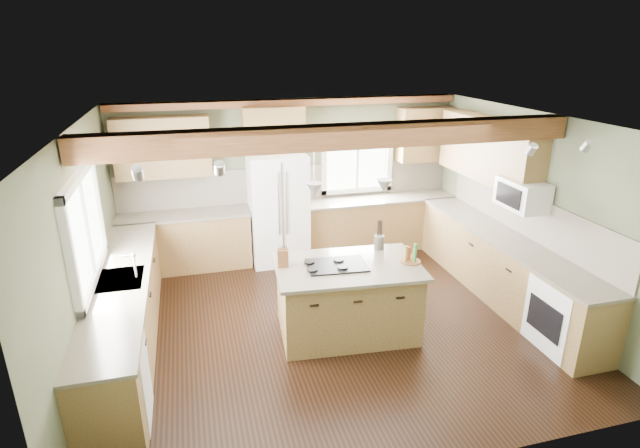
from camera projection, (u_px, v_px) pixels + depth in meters
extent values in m
plane|color=black|center=(332.00, 322.00, 6.51)|extent=(5.60, 5.60, 0.00)
plane|color=silver|center=(334.00, 121.00, 5.62)|extent=(5.60, 5.60, 0.00)
plane|color=#454D37|center=(291.00, 178.00, 8.33)|extent=(5.60, 0.00, 5.60)
plane|color=#454D37|center=(85.00, 252.00, 5.39)|extent=(0.00, 5.00, 5.00)
plane|color=#454D37|center=(531.00, 210.00, 6.75)|extent=(0.00, 5.00, 5.00)
cube|color=#4F2716|center=(341.00, 137.00, 5.42)|extent=(5.55, 0.26, 0.26)
cube|color=#4F2716|center=(291.00, 103.00, 7.81)|extent=(5.55, 0.20, 0.10)
cube|color=brown|center=(291.00, 183.00, 8.35)|extent=(5.58, 0.03, 0.58)
cube|color=brown|center=(527.00, 215.00, 6.82)|extent=(0.03, 3.70, 0.58)
cube|color=brown|center=(186.00, 242.00, 7.92)|extent=(2.02, 0.60, 0.88)
cube|color=#463E33|center=(183.00, 215.00, 7.76)|extent=(2.06, 0.64, 0.04)
cube|color=brown|center=(379.00, 224.00, 8.72)|extent=(2.62, 0.60, 0.88)
cube|color=#463E33|center=(380.00, 199.00, 8.56)|extent=(2.66, 0.64, 0.04)
cube|color=brown|center=(125.00, 316.00, 5.80)|extent=(0.60, 3.70, 0.88)
cube|color=#463E33|center=(120.00, 280.00, 5.64)|extent=(0.64, 3.74, 0.04)
cube|color=brown|center=(502.00, 268.00, 7.01)|extent=(0.60, 3.70, 0.88)
cube|color=#463E33|center=(506.00, 238.00, 6.86)|extent=(0.64, 3.74, 0.04)
cube|color=brown|center=(162.00, 147.00, 7.47)|extent=(1.40, 0.35, 0.90)
cube|color=brown|center=(273.00, 129.00, 7.81)|extent=(0.96, 0.35, 0.70)
cube|color=brown|center=(488.00, 150.00, 7.30)|extent=(0.35, 2.20, 0.90)
cube|color=brown|center=(424.00, 134.00, 8.51)|extent=(0.90, 0.35, 0.90)
cube|color=white|center=(84.00, 229.00, 5.35)|extent=(0.04, 1.60, 1.05)
cube|color=white|center=(357.00, 159.00, 8.51)|extent=(1.10, 0.04, 1.00)
cube|color=#262628|center=(120.00, 280.00, 5.64)|extent=(0.50, 0.65, 0.03)
cylinder|color=#B2B2B7|center=(135.00, 267.00, 5.63)|extent=(0.02, 0.02, 0.28)
cube|color=white|center=(113.00, 387.00, 4.63)|extent=(0.60, 0.60, 0.84)
cube|color=white|center=(566.00, 315.00, 5.84)|extent=(0.60, 0.72, 0.84)
cube|color=white|center=(522.00, 194.00, 6.56)|extent=(0.40, 0.70, 0.38)
cone|color=#B2B2B7|center=(314.00, 190.00, 5.58)|extent=(0.18, 0.18, 0.16)
cone|color=#B2B2B7|center=(384.00, 186.00, 5.72)|extent=(0.18, 0.18, 0.16)
cube|color=white|center=(278.00, 209.00, 8.05)|extent=(0.90, 0.74, 1.80)
cube|color=brown|center=(347.00, 301.00, 6.14)|extent=(1.71, 1.13, 0.88)
cube|color=#463E33|center=(348.00, 267.00, 5.99)|extent=(1.82, 1.24, 0.04)
cube|color=black|center=(337.00, 265.00, 5.95)|extent=(0.74, 0.53, 0.02)
cube|color=brown|center=(283.00, 258.00, 5.91)|extent=(0.14, 0.12, 0.22)
cylinder|color=#423834|center=(379.00, 242.00, 6.43)|extent=(0.13, 0.13, 0.17)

